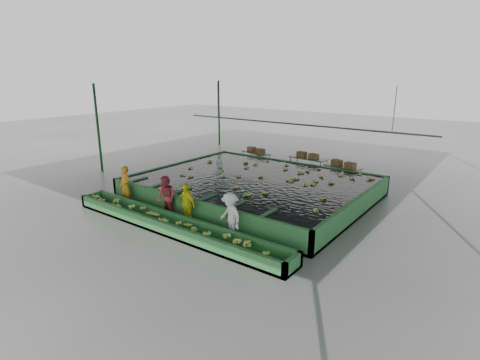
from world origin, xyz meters
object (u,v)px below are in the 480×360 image
Objects in this scene: worker_a at (125,186)px; worker_b at (166,198)px; sorting_trough at (172,225)px; worker_d at (230,216)px; box_stack_left at (256,152)px; box_stack_mid at (308,158)px; worker_c at (187,204)px; packing_table_right at (342,174)px; packing_table_left at (256,159)px; flotation_tank at (253,187)px; packing_table_mid at (308,166)px; box_stack_right at (343,167)px.

worker_b is (2.55, 0.00, -0.01)m from worker_a.
sorting_trough is 5.89× the size of worker_b.
worker_d reaches higher than box_stack_left.
sorting_trough is at bearing -139.31° from worker_d.
box_stack_mid is (3.35, 0.20, 0.07)m from box_stack_left.
worker_b reaches higher than worker_c.
worker_d is (2.08, 0.00, 0.01)m from worker_c.
sorting_trough is 1.51m from worker_b.
packing_table_right reaches higher than sorting_trough.
packing_table_left is at bearing -177.56° from box_stack_mid.
flotation_tank is at bearing 134.87° from worker_d.
worker_d is at bearing -78.93° from box_stack_mid.
worker_a is (-3.68, 0.80, 0.61)m from sorting_trough.
worker_b is 1.29× the size of box_stack_mid.
box_stack_right is at bearing -12.90° from packing_table_mid.
packing_table_left reaches higher than sorting_trough.
box_stack_left is at bearing 116.43° from worker_c.
worker_a reaches higher than sorting_trough.
worker_a is (-3.68, -4.30, 0.41)m from flotation_tank.
worker_c reaches higher than box_stack_mid.
worker_d reaches higher than box_stack_mid.
worker_c reaches higher than box_stack_right.
packing_table_right is (0.39, 8.98, -0.38)m from worker_d.
packing_table_left is 0.92× the size of packing_table_mid.
box_stack_mid is at bearing 120.45° from worker_d.
flotation_tank is at bearing 97.29° from worker_c.
worker_a is 9.13m from box_stack_left.
sorting_trough is 5.08× the size of packing_table_left.
flotation_tank is at bearing 90.00° from sorting_trough.
worker_a is 1.35× the size of box_stack_left.
sorting_trough is 10.42m from box_stack_left.
worker_c is 2.08m from worker_d.
worker_a is 10.88m from packing_table_right.
sorting_trough is 0.98m from worker_c.
sorting_trough is at bearing -104.42° from box_stack_right.
box_stack_left is at bearing 88.77° from worker_a.
packing_table_mid is (0.28, 9.40, -0.32)m from worker_c.
worker_c is at bearing -160.62° from worker_d.
packing_table_mid is 1.11× the size of packing_table_right.
worker_b is 9.42m from box_stack_mid.
worker_c is (-0.03, -4.30, 0.36)m from flotation_tank.
worker_a reaches higher than packing_table_right.
box_stack_mid is at bearing 87.43° from flotation_tank.
packing_table_mid is at bearing 120.19° from worker_d.
box_stack_right is (2.49, 4.59, 0.42)m from flotation_tank.
box_stack_right is at bearing 57.46° from worker_a.
worker_a is 2.55m from worker_b.
worker_d is 10.57m from packing_table_left.
flotation_tank reaches higher than sorting_trough.
box_stack_mid is at bearing 69.50° from worker_a.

